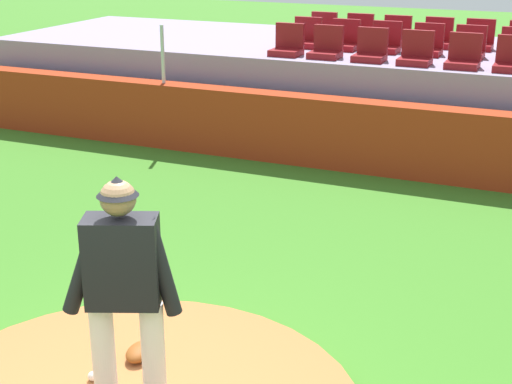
{
  "coord_description": "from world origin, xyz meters",
  "views": [
    {
      "loc": [
        2.6,
        -3.71,
        3.5
      ],
      "look_at": [
        0.0,
        2.37,
        1.12
      ],
      "focal_mm": 52.4,
      "sensor_mm": 36.0,
      "label": 1
    }
  ],
  "objects_px": {
    "stadium_chair_3": "(416,54)",
    "stadium_chair_13": "(358,34)",
    "stadium_chair_16": "(479,40)",
    "stadium_chair_10": "(469,48)",
    "baseball": "(93,376)",
    "stadium_chair_1": "(326,48)",
    "fielding_glove": "(140,352)",
    "stadium_chair_6": "(306,38)",
    "stadium_chair_4": "(464,57)",
    "stadium_chair_7": "(344,40)",
    "stadium_chair_9": "(427,45)",
    "stadium_chair_0": "(288,45)",
    "stadium_chair_14": "(396,36)",
    "pitcher": "(123,282)",
    "stadium_chair_5": "(512,60)",
    "stadium_chair_15": "(437,38)",
    "stadium_chair_8": "(385,43)",
    "stadium_chair_12": "(322,32)",
    "stadium_chair_2": "(371,51)"
  },
  "relations": [
    {
      "from": "stadium_chair_3",
      "to": "stadium_chair_13",
      "type": "xyz_separation_m",
      "value": [
        -1.41,
        1.81,
        0.0
      ]
    },
    {
      "from": "stadium_chair_16",
      "to": "stadium_chair_10",
      "type": "bearing_deg",
      "value": 88.23
    },
    {
      "from": "baseball",
      "to": "stadium_chair_1",
      "type": "bearing_deg",
      "value": 94.72
    },
    {
      "from": "fielding_glove",
      "to": "stadium_chair_6",
      "type": "distance_m",
      "value": 8.22
    },
    {
      "from": "stadium_chair_4",
      "to": "stadium_chair_7",
      "type": "xyz_separation_m",
      "value": [
        -2.12,
        0.93,
        0.0
      ]
    },
    {
      "from": "baseball",
      "to": "stadium_chair_16",
      "type": "relative_size",
      "value": 0.15
    },
    {
      "from": "stadium_chair_1",
      "to": "stadium_chair_6",
      "type": "relative_size",
      "value": 1.0
    },
    {
      "from": "baseball",
      "to": "stadium_chair_6",
      "type": "relative_size",
      "value": 0.15
    },
    {
      "from": "stadium_chair_9",
      "to": "stadium_chair_6",
      "type": "bearing_deg",
      "value": -0.43
    },
    {
      "from": "stadium_chair_16",
      "to": "stadium_chair_0",
      "type": "bearing_deg",
      "value": 33.18
    },
    {
      "from": "stadium_chair_7",
      "to": "stadium_chair_14",
      "type": "relative_size",
      "value": 1.0
    },
    {
      "from": "pitcher",
      "to": "stadium_chair_14",
      "type": "distance_m",
      "value": 9.46
    },
    {
      "from": "stadium_chair_9",
      "to": "stadium_chair_5",
      "type": "bearing_deg",
      "value": 146.4
    },
    {
      "from": "stadium_chair_1",
      "to": "stadium_chair_10",
      "type": "bearing_deg",
      "value": -156.86
    },
    {
      "from": "stadium_chair_10",
      "to": "stadium_chair_15",
      "type": "xyz_separation_m",
      "value": [
        -0.66,
        0.89,
        0.0
      ]
    },
    {
      "from": "stadium_chair_4",
      "to": "stadium_chair_8",
      "type": "bearing_deg",
      "value": -33.73
    },
    {
      "from": "baseball",
      "to": "stadium_chair_13",
      "type": "xyz_separation_m",
      "value": [
        -0.59,
        9.25,
        1.38
      ]
    },
    {
      "from": "stadium_chair_15",
      "to": "stadium_chair_4",
      "type": "bearing_deg",
      "value": 111.32
    },
    {
      "from": "stadium_chair_4",
      "to": "stadium_chair_12",
      "type": "height_order",
      "value": "same"
    },
    {
      "from": "baseball",
      "to": "stadium_chair_3",
      "type": "bearing_deg",
      "value": 83.7
    },
    {
      "from": "stadium_chair_12",
      "to": "stadium_chair_13",
      "type": "bearing_deg",
      "value": -178.15
    },
    {
      "from": "baseball",
      "to": "stadium_chair_7",
      "type": "bearing_deg",
      "value": 94.03
    },
    {
      "from": "stadium_chair_14",
      "to": "stadium_chair_6",
      "type": "bearing_deg",
      "value": 31.7
    },
    {
      "from": "pitcher",
      "to": "stadium_chair_15",
      "type": "height_order",
      "value": "pitcher"
    },
    {
      "from": "stadium_chair_2",
      "to": "stadium_chair_13",
      "type": "distance_m",
      "value": 1.92
    },
    {
      "from": "pitcher",
      "to": "stadium_chair_4",
      "type": "distance_m",
      "value": 7.72
    },
    {
      "from": "baseball",
      "to": "stadium_chair_12",
      "type": "distance_m",
      "value": 9.42
    },
    {
      "from": "stadium_chair_8",
      "to": "pitcher",
      "type": "bearing_deg",
      "value": 92.42
    },
    {
      "from": "stadium_chair_16",
      "to": "stadium_chair_9",
      "type": "bearing_deg",
      "value": 52.76
    },
    {
      "from": "stadium_chair_6",
      "to": "stadium_chair_14",
      "type": "bearing_deg",
      "value": -148.3
    },
    {
      "from": "stadium_chair_9",
      "to": "stadium_chair_10",
      "type": "relative_size",
      "value": 1.0
    },
    {
      "from": "baseball",
      "to": "stadium_chair_10",
      "type": "height_order",
      "value": "stadium_chair_10"
    },
    {
      "from": "stadium_chair_13",
      "to": "fielding_glove",
      "type": "bearing_deg",
      "value": 94.9
    },
    {
      "from": "stadium_chair_7",
      "to": "stadium_chair_16",
      "type": "distance_m",
      "value": 2.29
    },
    {
      "from": "stadium_chair_5",
      "to": "stadium_chair_13",
      "type": "distance_m",
      "value": 3.35
    },
    {
      "from": "stadium_chair_13",
      "to": "stadium_chair_6",
      "type": "bearing_deg",
      "value": 51.48
    },
    {
      "from": "stadium_chair_9",
      "to": "stadium_chair_2",
      "type": "bearing_deg",
      "value": 51.98
    },
    {
      "from": "pitcher",
      "to": "stadium_chair_16",
      "type": "height_order",
      "value": "pitcher"
    },
    {
      "from": "stadium_chair_0",
      "to": "stadium_chair_5",
      "type": "bearing_deg",
      "value": 179.53
    },
    {
      "from": "stadium_chair_2",
      "to": "stadium_chair_14",
      "type": "bearing_deg",
      "value": -89.58
    },
    {
      "from": "stadium_chair_13",
      "to": "stadium_chair_14",
      "type": "bearing_deg",
      "value": 178.6
    },
    {
      "from": "fielding_glove",
      "to": "stadium_chair_7",
      "type": "relative_size",
      "value": 0.6
    },
    {
      "from": "stadium_chair_10",
      "to": "stadium_chair_16",
      "type": "distance_m",
      "value": 0.91
    },
    {
      "from": "stadium_chair_1",
      "to": "stadium_chair_10",
      "type": "distance_m",
      "value": 2.28
    },
    {
      "from": "stadium_chair_2",
      "to": "stadium_chair_13",
      "type": "relative_size",
      "value": 1.0
    },
    {
      "from": "stadium_chair_6",
      "to": "stadium_chair_14",
      "type": "distance_m",
      "value": 1.62
    },
    {
      "from": "stadium_chair_0",
      "to": "stadium_chair_10",
      "type": "xyz_separation_m",
      "value": [
        2.76,
        0.91,
        0.0
      ]
    },
    {
      "from": "stadium_chair_7",
      "to": "stadium_chair_14",
      "type": "height_order",
      "value": "same"
    },
    {
      "from": "stadium_chair_7",
      "to": "stadium_chair_10",
      "type": "xyz_separation_m",
      "value": [
        2.07,
        0.01,
        0.0
      ]
    },
    {
      "from": "stadium_chair_1",
      "to": "stadium_chair_5",
      "type": "distance_m",
      "value": 2.84
    }
  ]
}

